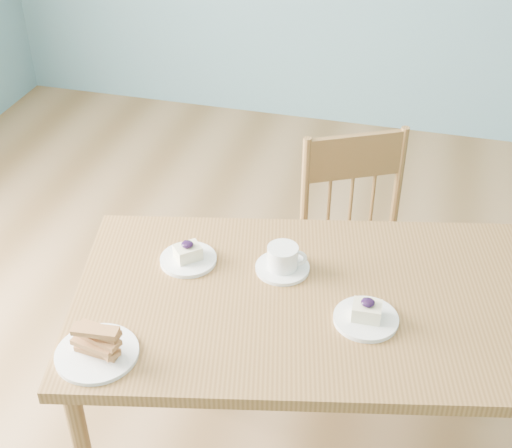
% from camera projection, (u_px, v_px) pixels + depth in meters
% --- Properties ---
extents(room, '(5.01, 5.01, 2.71)m').
position_uv_depth(room, '(448.00, 94.00, 1.32)').
color(room, olive).
rests_on(room, ground).
extents(dining_table, '(1.38, 0.97, 0.67)m').
position_uv_depth(dining_table, '(308.00, 315.00, 1.92)').
color(dining_table, olive).
rests_on(dining_table, ground).
extents(dining_chair, '(0.49, 0.49, 0.82)m').
position_uv_depth(dining_chair, '(359.00, 252.00, 2.46)').
color(dining_chair, olive).
rests_on(dining_chair, ground).
extents(cheesecake_plate_near, '(0.17, 0.17, 0.07)m').
position_uv_depth(cheesecake_plate_near, '(366.00, 316.00, 1.80)').
color(cheesecake_plate_near, white).
rests_on(cheesecake_plate_near, dining_table).
extents(cheesecake_plate_far, '(0.16, 0.16, 0.07)m').
position_uv_depth(cheesecake_plate_far, '(188.00, 256.00, 2.00)').
color(cheesecake_plate_far, white).
rests_on(cheesecake_plate_far, dining_table).
extents(coffee_cup, '(0.15, 0.15, 0.08)m').
position_uv_depth(coffee_cup, '(283.00, 260.00, 1.96)').
color(coffee_cup, white).
rests_on(coffee_cup, dining_table).
extents(biscotti_plate, '(0.20, 0.20, 0.09)m').
position_uv_depth(biscotti_plate, '(96.00, 346.00, 1.69)').
color(biscotti_plate, white).
rests_on(biscotti_plate, dining_table).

